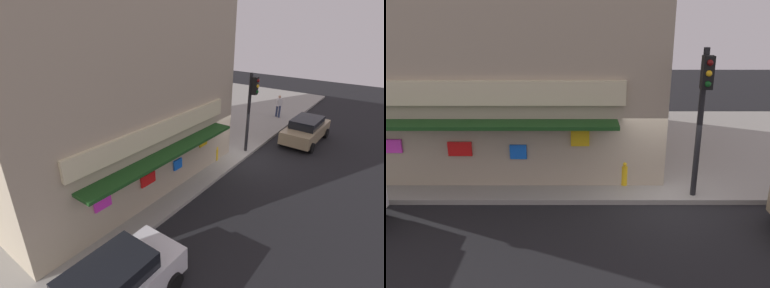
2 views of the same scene
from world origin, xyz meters
TOP-DOWN VIEW (x-y plane):
  - ground_plane at (0.00, 0.00)m, footprint 53.08×53.08m
  - sidewalk at (0.00, 5.44)m, footprint 35.39×10.87m
  - corner_building at (-5.57, 5.52)m, footprint 11.52×9.78m
  - traffic_light at (0.99, 0.29)m, footprint 0.32×0.58m
  - fire_hydrant at (-1.14, 1.16)m, footprint 0.49×0.25m
  - trash_can at (-5.92, 1.77)m, footprint 0.59×0.59m
  - pedestrian at (8.31, 1.33)m, footprint 0.61×0.47m
  - potted_plant_by_doorway at (-8.63, 1.94)m, footprint 0.65×0.65m
  - potted_plant_by_window at (-2.03, 2.72)m, footprint 0.53×0.53m
  - parked_car_tan at (4.94, -1.86)m, footprint 4.46×2.18m

SIDE VIEW (x-z plane):
  - ground_plane at x=0.00m, z-range 0.00..0.00m
  - sidewalk at x=0.00m, z-range 0.00..0.17m
  - fire_hydrant at x=-1.14m, z-range 0.15..1.02m
  - trash_can at x=-5.92m, z-range 0.17..1.04m
  - potted_plant_by_window at x=-2.03m, z-range 0.20..1.09m
  - potted_plant_by_doorway at x=-8.63m, z-range 0.25..1.21m
  - parked_car_tan at x=4.94m, z-range 0.03..1.62m
  - pedestrian at x=8.31m, z-range 0.27..2.04m
  - traffic_light at x=0.99m, z-range 0.83..5.45m
  - corner_building at x=-5.57m, z-range 0.16..8.29m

